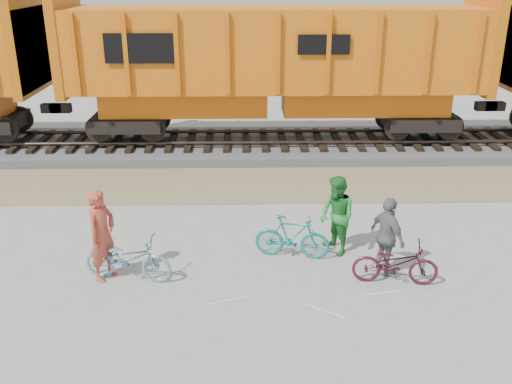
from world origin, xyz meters
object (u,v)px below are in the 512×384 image
bicycle_blue (128,258)px  bicycle_teal (292,237)px  bicycle_maroon (395,263)px  hopper_car_center (275,64)px  person_woman (387,237)px  person_solo (102,235)px  person_man (337,216)px

bicycle_blue → bicycle_teal: bicycle_teal is taller
bicycle_teal → bicycle_maroon: bearing=-108.3°
hopper_car_center → bicycle_maroon: (2.00, -9.19, -2.55)m
person_woman → hopper_car_center: bearing=-13.0°
person_solo → person_man: 5.06m
hopper_car_center → bicycle_blue: hopper_car_center is taller
person_man → hopper_car_center: bearing=161.3°
person_woman → person_solo: bearing=65.3°
bicycle_blue → person_man: bearing=-65.2°
person_man → person_woman: person_man is taller
bicycle_blue → person_woman: person_woman is taller
hopper_car_center → person_solo: (-3.96, -8.83, -2.03)m
hopper_car_center → person_solo: 9.89m
bicycle_blue → person_woman: 5.37m
bicycle_teal → person_solo: (-3.95, -0.81, 0.48)m
hopper_car_center → person_woman: (1.90, -8.79, -2.15)m
person_woman → bicycle_maroon: bearing=168.9°
bicycle_teal → bicycle_maroon: 2.32m
person_solo → person_man: size_ratio=1.08×
hopper_car_center → person_woman: hopper_car_center is taller
bicycle_blue → person_solo: bearing=89.5°
person_woman → bicycle_teal: bearing=43.0°
person_solo → person_woman: size_ratio=1.14×
bicycle_teal → person_man: (1.00, 0.20, 0.41)m
bicycle_teal → person_woman: (1.91, -0.77, 0.36)m
hopper_car_center → person_man: hopper_car_center is taller
hopper_car_center → person_solo: hopper_car_center is taller
hopper_car_center → bicycle_teal: hopper_car_center is taller
person_woman → bicycle_blue: bearing=66.4°
bicycle_maroon → person_solo: person_solo is taller
bicycle_blue → person_man: 4.61m
hopper_car_center → bicycle_maroon: size_ratio=8.13×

